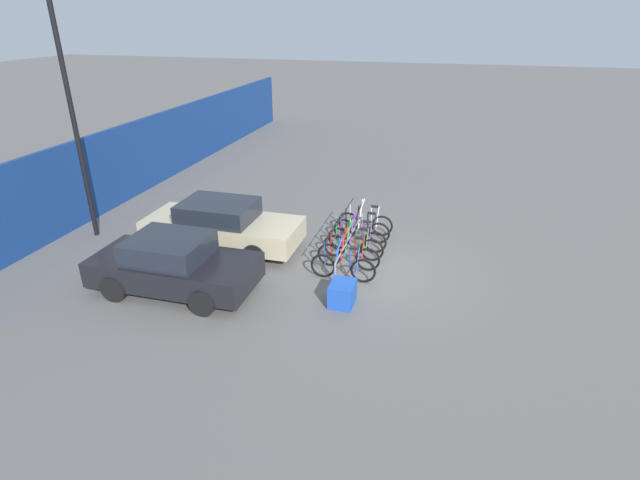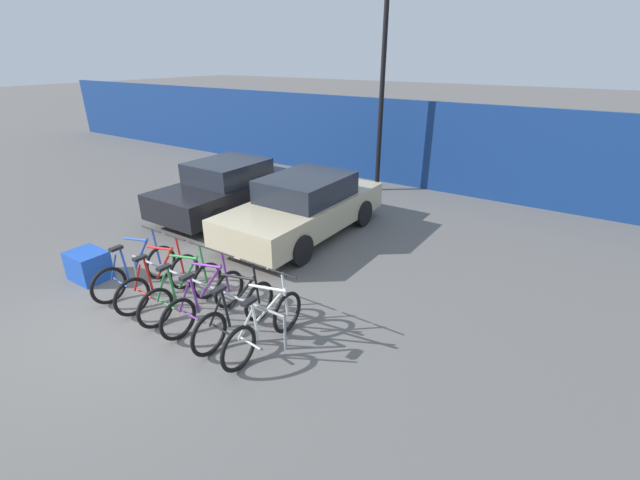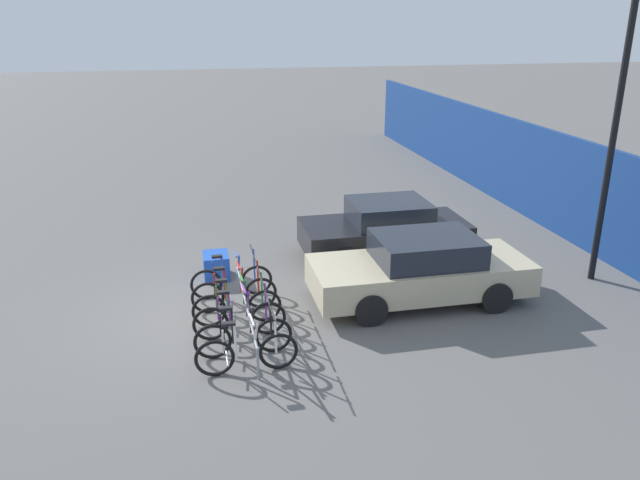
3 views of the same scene
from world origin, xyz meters
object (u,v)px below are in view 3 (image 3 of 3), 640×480
Objects in this scene: bicycle_black at (243,336)px; car_beige at (421,269)px; bike_rack at (246,306)px; cargo_crate at (216,266)px; bicycle_red at (234,293)px; bicycle_green at (237,306)px; bicycle_blue at (232,280)px; lamp_post at (621,87)px; bicycle_white at (247,352)px; car_black at (385,229)px; bicycle_purple at (240,319)px.

bicycle_black is 4.08m from car_beige.
bike_rack is 5.09× the size of cargo_crate.
bicycle_green is at bearing 0.44° from bicycle_red.
bike_rack is 2.08× the size of bicycle_black.
lamp_post reaches higher than bicycle_blue.
bicycle_white is at bearing -5.63° from bike_rack.
bicycle_green is 4.80m from car_black.
bicycle_red and bicycle_black have the same top height.
bicycle_red is 1.00× the size of bicycle_green.
cargo_crate is at bearing -171.44° from bicycle_red.
bicycle_green is at bearing 6.11° from cargo_crate.
bicycle_white is at bearing 1.25° from bicycle_black.
bicycle_white is 4.16m from cargo_crate.
bicycle_black is 1.00× the size of bicycle_white.
car_beige is at bearing 85.64° from bicycle_red.
bicycle_black is at bearing -77.89° from lamp_post.
bicycle_blue is at bearing 176.02° from bicycle_purple.
bicycle_green reaches higher than cargo_crate.
car_black reaches higher than bicycle_blue.
bicycle_red is at bearing -90.59° from lamp_post.
bicycle_blue is 0.43× the size of car_black.
bicycle_blue is at bearing -174.37° from bike_rack.
cargo_crate is (-1.13, -0.26, -0.10)m from bicycle_blue.
bicycle_green is at bearing -178.75° from bicycle_black.
bicycle_red is 1.00× the size of bicycle_black.
lamp_post is at bearing 84.21° from bicycle_blue.
bicycle_red is 1.13m from bicycle_purple.
car_beige is (-2.04, 3.79, 0.31)m from bicycle_white.
car_black is 0.52× the size of lamp_post.
bicycle_purple is at bearing -176.29° from bicycle_white.
bicycle_black is at bearing -176.29° from bicycle_white.
bicycle_purple and bicycle_black have the same top height.
bicycle_blue is 1.26m from bicycle_green.
bicycle_green is 2.41m from cargo_crate.
bicycle_black reaches higher than cargo_crate.
bicycle_green is 1.00× the size of bicycle_black.
lamp_post is (2.32, 4.12, 3.52)m from car_black.
bike_rack is 2.08× the size of bicycle_purple.
car_beige is 4.58m from cargo_crate.
bicycle_purple is 8.91m from lamp_post.
car_beige reaches higher than bicycle_purple.
bicycle_blue is 8.88m from lamp_post.
car_beige reaches higher than bicycle_blue.
cargo_crate is at bearing -174.67° from bicycle_black.
bicycle_blue is at bearing -67.67° from car_black.
lamp_post is (-1.71, 7.97, 3.83)m from bicycle_black.
bicycle_purple is at bearing 5.00° from cargo_crate.
bicycle_white is at bearing 0.44° from bicycle_red.
car_black is (-3.37, 3.85, 0.31)m from bicycle_purple.
car_black is (-4.03, 3.85, 0.31)m from bicycle_black.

